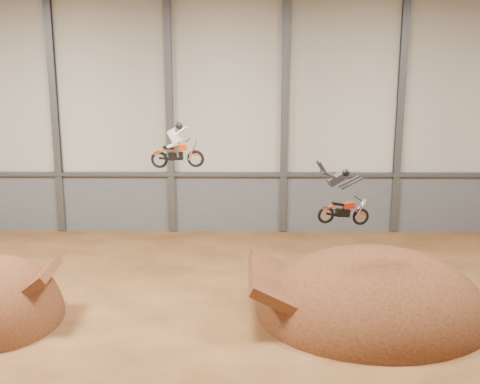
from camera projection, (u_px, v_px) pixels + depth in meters
The scene contains 11 objects.
floor at pixel (218, 348), 26.09m from camera, with size 40.00×40.00×0.00m, color #543016.
back_wall at pixel (227, 116), 38.84m from camera, with size 40.00×0.10×14.00m, color beige.
lower_band_back at pixel (228, 203), 40.07m from camera, with size 39.80×0.18×3.50m, color #575A5F.
steel_rail at pixel (227, 174), 39.47m from camera, with size 39.80×0.35×0.20m, color #47494F.
steel_column_1 at pixel (55, 116), 38.73m from camera, with size 0.40×0.36×13.90m, color #47494F.
steel_column_2 at pixel (170, 116), 38.67m from camera, with size 0.40×0.36×13.90m, color #47494F.
steel_column_3 at pixel (285, 116), 38.62m from camera, with size 0.40×0.36×13.90m, color #47494F.
steel_column_4 at pixel (400, 116), 38.57m from camera, with size 0.40×0.36×13.90m, color #47494F.
landing_ramp at pixel (372, 315), 28.99m from camera, with size 10.00×8.85×5.77m, color #3C1C0F.
fmx_rider_a at pixel (177, 143), 28.98m from camera, with size 2.38×0.91×2.15m, color red, non-canonical shape.
fmx_rider_b at pixel (343, 194), 26.43m from camera, with size 2.91×0.83×2.50m, color #A82A10, non-canonical shape.
Camera 1 is at (1.06, -23.70, 12.49)m, focal length 50.00 mm.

